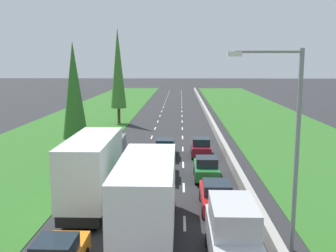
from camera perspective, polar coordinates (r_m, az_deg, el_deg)
name	(u,v)px	position (r m, az deg, el deg)	size (l,w,h in m)	color
ground_plane	(170,119)	(59.25, 0.36, 1.08)	(300.00, 300.00, 0.00)	#28282B
grass_verge_left	(87,118)	(60.89, -11.62, 1.13)	(14.00, 140.00, 0.04)	#2D6623
grass_verge_right	(266,119)	(60.60, 14.06, 1.01)	(14.00, 140.00, 0.04)	#2D6623
median_barrier	(208,116)	(59.32, 5.88, 1.46)	(0.44, 120.00, 0.85)	#9E9B93
lane_markings	(170,119)	(59.25, 0.36, 1.09)	(3.64, 116.00, 0.01)	white
white_box_truck_centre_lane	(148,198)	(18.59, -2.92, -10.34)	(2.46, 9.40, 4.18)	black
silver_van_right_lane	(232,233)	(17.06, 9.28, -15.16)	(1.96, 4.90, 2.82)	silver
teal_sedan_centre_lane	(162,166)	(29.08, -0.93, -5.90)	(1.82, 4.50, 1.64)	teal
black_sedan_centre_lane	(165,148)	(35.30, -0.43, -3.19)	(1.82, 4.50, 1.64)	black
white_box_truck_left_lane	(95,168)	(23.99, -10.50, -5.96)	(2.46, 9.40, 4.18)	black
red_sedan_right_lane_third	(216,196)	(23.14, 7.05, -10.00)	(1.82, 4.50, 1.64)	red
green_hatchback_right_lane	(206,168)	(28.63, 5.59, -6.14)	(1.74, 3.90, 1.72)	#237A33
maroon_hatchback_right_lane	(201,147)	(35.54, 4.78, -3.09)	(1.74, 3.90, 1.72)	maroon
poplar_tree_second	(74,91)	(32.99, -13.50, 4.98)	(2.05, 2.05, 10.11)	#4C3823
poplar_tree_third	(118,68)	(54.29, -7.28, 8.29)	(2.13, 2.13, 13.05)	#4C3823
street_light_mast	(290,137)	(17.69, 17.24, -1.52)	(3.20, 0.28, 9.00)	gray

